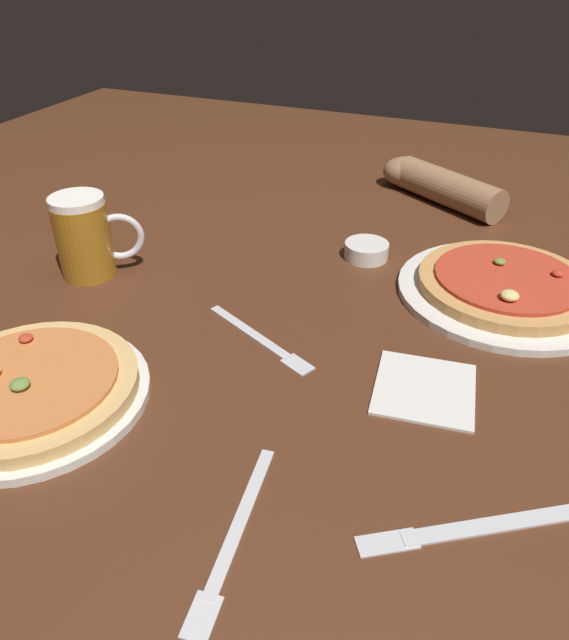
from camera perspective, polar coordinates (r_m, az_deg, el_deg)
The scene contains 10 objects.
ground_plane at distance 0.88m, azimuth 0.00°, elevation -1.89°, with size 2.40×2.40×0.03m, color #4C2816.
pizza_plate_near at distance 0.81m, azimuth -23.02°, elevation -6.09°, with size 0.29×0.29×0.05m.
pizza_plate_far at distance 1.02m, azimuth 20.33°, elevation 3.02°, with size 0.34×0.34×0.05m.
beer_mug_dark at distance 1.04m, azimuth -18.43°, elevation 7.54°, with size 0.13×0.10×0.14m.
ramekin_sauce at distance 1.08m, azimuth 7.82°, elevation 6.59°, with size 0.08×0.08×0.03m, color silver.
napkin_folded at distance 0.79m, azimuth 13.24°, elevation -6.30°, with size 0.12×0.13×0.01m, color silver.
fork_left at distance 0.62m, azimuth -4.87°, elevation -19.87°, with size 0.05×0.22×0.01m.
knife_right at distance 0.65m, azimuth 17.25°, elevation -18.44°, with size 0.21×0.14×0.01m.
fork_spare at distance 0.85m, azimuth -2.30°, elevation -1.76°, with size 0.20×0.11×0.01m.
diner_arm at distance 1.35m, azimuth 14.20°, elevation 12.52°, with size 0.28×0.20×0.07m.
Camera 1 is at (0.27, -0.67, 0.50)m, focal length 33.53 mm.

